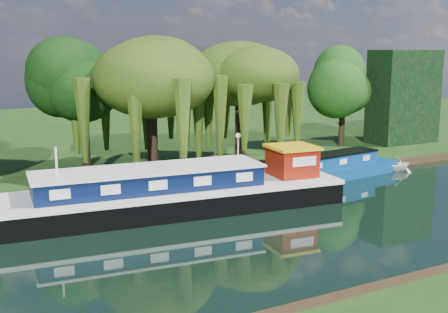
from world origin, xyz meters
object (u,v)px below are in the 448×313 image
white_cruiser (398,171)px  red_dinghy (7,228)px  narrowboat (322,171)px  dutch_barge (173,193)px

white_cruiser → red_dinghy: bearing=88.8°
narrowboat → red_dinghy: narrowboat is taller
narrowboat → red_dinghy: bearing=175.0°
dutch_barge → white_cruiser: bearing=11.2°
red_dinghy → white_cruiser: size_ratio=1.31×
dutch_barge → white_cruiser: dutch_barge is taller
red_dinghy → narrowboat: bearing=-68.3°
dutch_barge → narrowboat: size_ratio=1.49×
narrowboat → dutch_barge: bearing=-177.6°
narrowboat → white_cruiser: (6.74, -0.14, -0.67)m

